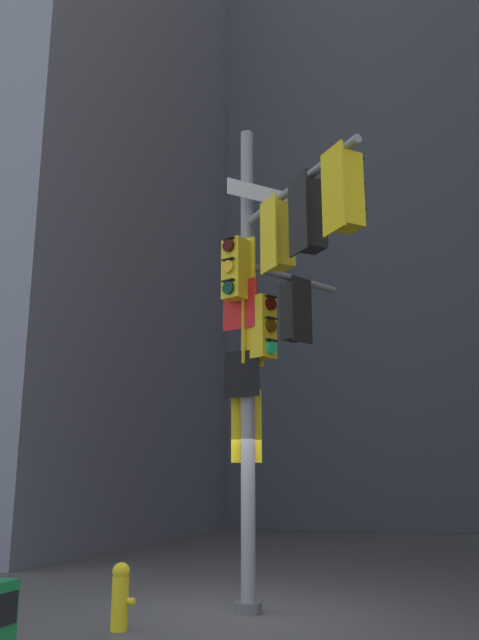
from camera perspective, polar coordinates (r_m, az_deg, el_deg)
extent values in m
plane|color=#474749|center=(10.54, 0.77, -23.88)|extent=(120.00, 120.00, 0.00)
cube|color=#4C5460|center=(44.55, 7.64, 21.36)|extent=(17.63, 17.63, 54.78)
cylinder|color=gray|center=(10.57, 0.70, -2.81)|extent=(0.22, 0.22, 7.72)
cylinder|color=#595B5E|center=(10.53, 0.77, -23.46)|extent=(0.40, 0.40, 0.16)
cylinder|color=gray|center=(9.92, 4.76, 11.31)|extent=(2.23, 2.39, 0.12)
cylinder|color=gray|center=(11.67, 4.62, 3.56)|extent=(1.21, 1.93, 0.12)
cube|color=yellow|center=(9.98, 2.50, 7.38)|extent=(0.35, 0.37, 1.14)
cube|color=yellow|center=(10.06, 3.47, 7.21)|extent=(0.48, 0.48, 1.00)
cylinder|color=#360605|center=(10.29, 4.43, 8.85)|extent=(0.18, 0.19, 0.20)
cube|color=black|center=(10.34, 4.44, 9.45)|extent=(0.20, 0.21, 0.02)
cylinder|color=#3C2C06|center=(10.16, 4.46, 7.02)|extent=(0.18, 0.19, 0.20)
cube|color=black|center=(10.20, 4.48, 7.65)|extent=(0.20, 0.21, 0.02)
cylinder|color=#19C672|center=(10.04, 4.50, 5.15)|extent=(0.18, 0.19, 0.20)
cube|color=black|center=(10.08, 4.52, 5.79)|extent=(0.20, 0.21, 0.02)
cube|color=black|center=(9.28, 5.04, 9.10)|extent=(0.35, 0.37, 1.14)
cube|color=black|center=(9.37, 6.06, 8.89)|extent=(0.48, 0.48, 1.00)
cylinder|color=#360605|center=(9.61, 7.04, 10.60)|extent=(0.18, 0.19, 0.20)
cube|color=black|center=(9.66, 7.05, 11.24)|extent=(0.20, 0.21, 0.02)
cylinder|color=yellow|center=(9.47, 7.10, 8.67)|extent=(0.18, 0.19, 0.20)
cube|color=black|center=(9.52, 7.11, 9.33)|extent=(0.20, 0.21, 0.02)
cylinder|color=#06311C|center=(9.34, 7.17, 6.68)|extent=(0.18, 0.19, 0.20)
cube|color=black|center=(9.39, 7.17, 7.36)|extent=(0.20, 0.21, 0.02)
cube|color=yellow|center=(8.61, 8.02, 11.07)|extent=(0.35, 0.37, 1.14)
cube|color=yellow|center=(8.71, 9.08, 10.81)|extent=(0.48, 0.48, 1.00)
cylinder|color=red|center=(8.97, 10.07, 12.58)|extent=(0.18, 0.19, 0.20)
cube|color=black|center=(9.02, 10.07, 13.26)|extent=(0.20, 0.21, 0.02)
cylinder|color=#3C2C06|center=(8.82, 10.17, 10.54)|extent=(0.18, 0.19, 0.20)
cube|color=black|center=(8.87, 10.17, 11.24)|extent=(0.20, 0.21, 0.02)
cylinder|color=#06311C|center=(8.68, 10.27, 8.43)|extent=(0.18, 0.19, 0.20)
cube|color=black|center=(8.73, 10.27, 9.16)|extent=(0.20, 0.21, 0.02)
cube|color=black|center=(11.38, 5.37, 0.89)|extent=(0.27, 0.43, 1.14)
cube|color=black|center=(11.50, 4.67, 0.71)|extent=(0.47, 0.47, 1.00)
cylinder|color=red|center=(11.73, 3.93, 2.18)|extent=(0.15, 0.20, 0.20)
cube|color=black|center=(11.77, 3.90, 2.74)|extent=(0.17, 0.23, 0.02)
cylinder|color=#3C2C06|center=(11.64, 3.96, 0.53)|extent=(0.15, 0.20, 0.20)
cube|color=black|center=(11.67, 3.93, 1.09)|extent=(0.17, 0.23, 0.02)
cylinder|color=#06311C|center=(11.56, 3.99, -1.15)|extent=(0.15, 0.20, 0.20)
cube|color=black|center=(11.59, 3.96, -0.58)|extent=(0.17, 0.23, 0.02)
cube|color=yellow|center=(10.80, 0.30, 4.08)|extent=(0.46, 0.19, 1.14)
cube|color=yellow|center=(10.65, -0.31, 4.33)|extent=(0.43, 0.43, 1.00)
cylinder|color=#360605|center=(10.62, -0.96, 6.40)|extent=(0.21, 0.12, 0.20)
cube|color=black|center=(10.65, -0.98, 7.01)|extent=(0.23, 0.14, 0.02)
cylinder|color=yellow|center=(10.50, -0.97, 4.60)|extent=(0.21, 0.12, 0.20)
cube|color=black|center=(10.54, -0.98, 5.23)|extent=(0.23, 0.14, 0.02)
cylinder|color=#06311C|center=(10.40, -0.97, 2.77)|extent=(0.21, 0.12, 0.20)
cube|color=black|center=(10.43, -0.99, 3.41)|extent=(0.23, 0.14, 0.02)
cube|color=gold|center=(10.56, 1.16, -0.83)|extent=(0.25, 0.44, 1.14)
cube|color=gold|center=(10.43, 1.92, -0.67)|extent=(0.46, 0.46, 1.00)
cylinder|color=#360605|center=(10.39, 2.71, 1.39)|extent=(0.15, 0.21, 0.20)
cube|color=black|center=(10.42, 2.73, 2.03)|extent=(0.17, 0.23, 0.02)
cylinder|color=#3C2C06|center=(10.30, 2.73, -0.49)|extent=(0.15, 0.21, 0.20)
cube|color=black|center=(10.33, 2.75, 0.16)|extent=(0.17, 0.23, 0.02)
cylinder|color=#19C672|center=(10.23, 2.76, -2.40)|extent=(0.15, 0.21, 0.20)
cube|color=black|center=(10.25, 2.77, -1.74)|extent=(0.17, 0.23, 0.02)
cube|color=yellow|center=(10.53, 0.60, -9.05)|extent=(0.44, 0.24, 1.14)
cube|color=yellow|center=(10.72, 0.42, -9.13)|extent=(0.46, 0.46, 1.00)
cylinder|color=red|center=(10.94, 0.23, -7.39)|extent=(0.21, 0.14, 0.20)
cube|color=black|center=(10.96, 0.22, -6.77)|extent=(0.23, 0.16, 0.02)
cylinder|color=#3C2C06|center=(10.91, 0.23, -9.21)|extent=(0.21, 0.14, 0.20)
cube|color=black|center=(10.93, 0.22, -8.59)|extent=(0.23, 0.16, 0.02)
cylinder|color=#06311C|center=(10.89, 0.23, -11.05)|extent=(0.21, 0.14, 0.20)
cube|color=black|center=(10.90, 0.22, -10.42)|extent=(0.23, 0.16, 0.02)
cube|color=white|center=(11.08, 1.60, 10.84)|extent=(0.79, 0.85, 0.28)
cube|color=#19479E|center=(11.08, 1.60, 10.84)|extent=(0.76, 0.82, 0.24)
cube|color=red|center=(10.56, 0.03, 1.35)|extent=(0.62, 0.20, 0.80)
cube|color=white|center=(10.56, 0.03, 1.35)|extent=(0.58, 0.18, 0.76)
cube|color=black|center=(10.31, 0.18, -4.64)|extent=(0.60, 0.11, 0.72)
cube|color=white|center=(10.31, 0.18, -4.64)|extent=(0.56, 0.10, 0.68)
cylinder|color=yellow|center=(9.46, -10.23, -22.83)|extent=(0.22, 0.22, 0.66)
sphere|color=yellow|center=(9.40, -10.12, -20.48)|extent=(0.23, 0.23, 0.23)
cylinder|color=yellow|center=(9.38, -9.28, -22.73)|extent=(0.10, 0.09, 0.09)
cube|color=black|center=(7.68, -19.21, -22.35)|extent=(0.01, 0.29, 0.31)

